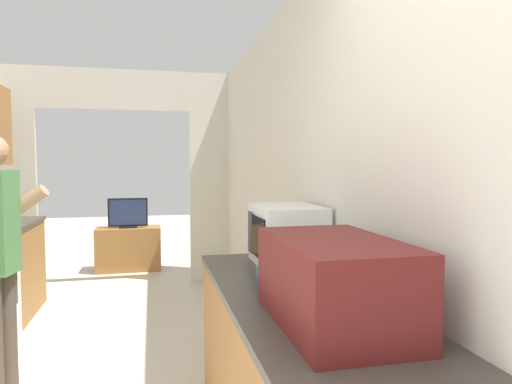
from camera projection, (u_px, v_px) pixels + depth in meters
wall_right at (314, 195)px, 2.66m from camera, size 0.06×7.03×2.50m
wall_far_with_doorway at (116, 163)px, 5.22m from camera, size 2.99×0.06×2.50m
suitcase at (334, 281)px, 1.53m from camera, size 0.37×0.67×0.29m
microwave at (287, 235)px, 2.45m from camera, size 0.34×0.45×0.32m
book_stack at (282, 279)px, 2.02m from camera, size 0.26×0.31×0.06m
tv_cabinet at (129, 248)px, 6.15m from camera, size 0.84×0.42×0.58m
television at (128, 213)px, 6.08m from camera, size 0.51×0.16×0.40m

